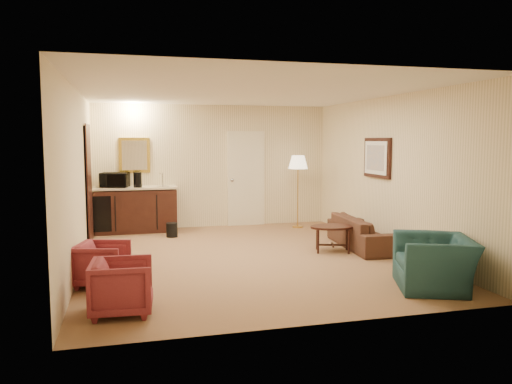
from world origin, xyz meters
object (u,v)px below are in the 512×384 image
(teal_armchair, at_px, (435,254))
(coffee_table, at_px, (333,239))
(rose_chair_near, at_px, (102,262))
(waste_bin, at_px, (172,230))
(floor_lamp, at_px, (298,191))
(sofa, at_px, (364,227))
(rose_chair_far, at_px, (122,284))
(wetbar_cabinet, at_px, (136,209))
(microwave, at_px, (115,178))
(coffee_maker, at_px, (138,180))

(teal_armchair, height_order, coffee_table, teal_armchair)
(rose_chair_near, distance_m, waste_bin, 3.24)
(floor_lamp, height_order, waste_bin, floor_lamp)
(teal_armchair, height_order, floor_lamp, floor_lamp)
(rose_chair_near, bearing_deg, sofa, -58.24)
(rose_chair_far, bearing_deg, waste_bin, -8.49)
(rose_chair_near, xyz_separation_m, coffee_table, (3.64, 1.06, -0.09))
(wetbar_cabinet, distance_m, microwave, 0.75)
(teal_armchair, distance_m, coffee_table, 2.28)
(sofa, bearing_deg, microwave, 63.34)
(rose_chair_near, height_order, floor_lamp, floor_lamp)
(sofa, distance_m, rose_chair_near, 4.48)
(rose_chair_near, bearing_deg, rose_chair_far, -152.02)
(teal_armchair, xyz_separation_m, coffee_table, (-0.41, 2.24, -0.22))
(rose_chair_far, distance_m, floor_lamp, 5.83)
(teal_armchair, relative_size, rose_chair_far, 1.55)
(coffee_maker, bearing_deg, teal_armchair, -46.78)
(microwave, bearing_deg, waste_bin, -21.00)
(rose_chair_near, height_order, coffee_table, rose_chair_near)
(microwave, bearing_deg, rose_chair_near, -77.77)
(microwave, bearing_deg, coffee_maker, -2.41)
(sofa, distance_m, coffee_maker, 4.51)
(wetbar_cabinet, distance_m, coffee_maker, 0.62)
(coffee_table, xyz_separation_m, microwave, (-3.53, 2.69, 0.88))
(coffee_table, distance_m, floor_lamp, 2.44)
(sofa, height_order, microwave, microwave)
(sofa, relative_size, coffee_maker, 6.06)
(rose_chair_far, distance_m, waste_bin, 4.27)
(floor_lamp, distance_m, coffee_maker, 3.33)
(microwave, bearing_deg, floor_lamp, 8.80)
(teal_armchair, relative_size, coffee_table, 1.31)
(sofa, xyz_separation_m, rose_chair_near, (-4.30, -1.24, -0.05))
(wetbar_cabinet, bearing_deg, sofa, -33.36)
(coffee_table, relative_size, microwave, 1.45)
(wetbar_cabinet, height_order, teal_armchair, wetbar_cabinet)
(wetbar_cabinet, bearing_deg, rose_chair_near, -97.61)
(teal_armchair, bearing_deg, rose_chair_far, -69.50)
(rose_chair_near, bearing_deg, coffee_maker, 7.15)
(wetbar_cabinet, relative_size, microwave, 3.08)
(sofa, xyz_separation_m, floor_lamp, (-0.45, 2.18, 0.41))
(rose_chair_near, xyz_separation_m, coffee_maker, (0.54, 3.62, 0.76))
(wetbar_cabinet, height_order, rose_chair_far, wetbar_cabinet)
(wetbar_cabinet, height_order, sofa, wetbar_cabinet)
(microwave, xyz_separation_m, coffee_maker, (0.44, -0.13, -0.03))
(sofa, height_order, floor_lamp, floor_lamp)
(teal_armchair, relative_size, microwave, 1.90)
(sofa, bearing_deg, coffee_table, 109.56)
(wetbar_cabinet, distance_m, rose_chair_far, 4.90)
(waste_bin, xyz_separation_m, microwave, (-1.05, 0.73, 0.96))
(wetbar_cabinet, bearing_deg, floor_lamp, -5.46)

